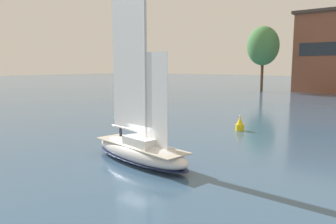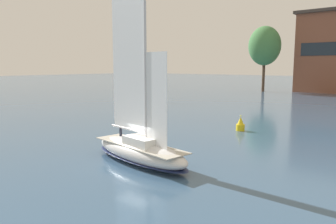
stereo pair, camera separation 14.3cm
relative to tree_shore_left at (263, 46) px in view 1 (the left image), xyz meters
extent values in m
plane|color=#385675|center=(18.22, -63.02, -11.21)|extent=(400.00, 400.00, 0.00)
cylinder|color=#4C3828|center=(0.00, 0.00, -6.88)|extent=(0.69, 0.69, 8.64)
ellipsoid|color=#477F47|center=(0.00, 0.00, 0.05)|extent=(7.78, 7.78, 9.51)
ellipsoid|color=silver|center=(18.22, -63.02, -10.46)|extent=(9.01, 3.73, 1.49)
ellipsoid|color=#19234C|center=(18.22, -63.02, -10.87)|extent=(9.10, 3.76, 0.18)
cube|color=#BCB7A8|center=(18.22, -63.02, -10.02)|extent=(7.91, 3.18, 0.06)
cube|color=silver|center=(18.65, -63.09, -9.69)|extent=(2.68, 2.06, 0.61)
cylinder|color=silver|center=(18.91, -63.13, -4.53)|extent=(0.17, 0.17, 10.92)
cylinder|color=silver|center=(16.96, -62.83, -9.12)|extent=(3.91, 0.74, 0.15)
cube|color=white|center=(17.12, -62.86, -4.64)|extent=(3.58, 0.57, 8.96)
cube|color=white|center=(19.96, -63.29, -6.99)|extent=(1.90, 0.31, 6.01)
cylinder|color=#232838|center=(15.67, -62.34, -9.57)|extent=(0.23, 0.23, 0.85)
cylinder|color=red|center=(15.67, -62.34, -8.82)|extent=(0.39, 0.39, 0.65)
sphere|color=tan|center=(15.67, -62.34, -8.37)|extent=(0.24, 0.24, 0.24)
ellipsoid|color=maroon|center=(-9.90, -33.56, -10.66)|extent=(2.11, 6.47, 1.09)
ellipsoid|color=#19234C|center=(-9.90, -33.56, -10.96)|extent=(2.13, 6.53, 0.13)
cube|color=silver|center=(-9.90, -33.56, -10.33)|extent=(1.78, 5.69, 0.06)
cube|color=#333D4C|center=(-9.89, -33.88, -10.08)|extent=(1.34, 1.85, 0.45)
cylinder|color=silver|center=(-9.88, -34.07, -6.31)|extent=(0.13, 0.13, 7.99)
cylinder|color=silver|center=(-9.95, -32.64, -9.66)|extent=(0.25, 2.88, 0.11)
cylinder|color=white|center=(-9.95, -32.64, -9.59)|extent=(0.30, 2.59, 0.17)
cylinder|color=yellow|center=(18.50, -48.98, -10.89)|extent=(0.85, 0.85, 0.63)
cone|color=yellow|center=(18.50, -48.98, -10.18)|extent=(0.63, 0.63, 0.78)
sphere|color=#F2F266|center=(18.50, -48.98, -9.72)|extent=(0.16, 0.16, 0.16)
camera|label=1|loc=(32.92, -78.36, -4.83)|focal=35.00mm
camera|label=2|loc=(33.03, -78.27, -4.83)|focal=35.00mm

